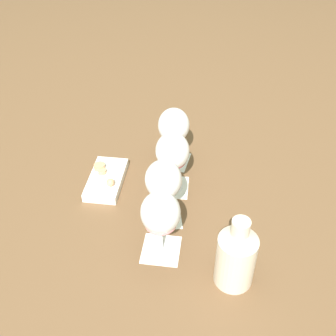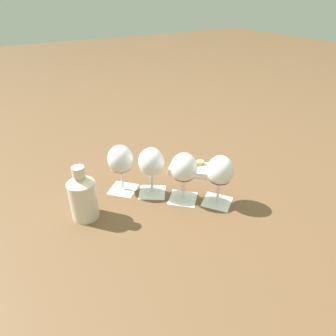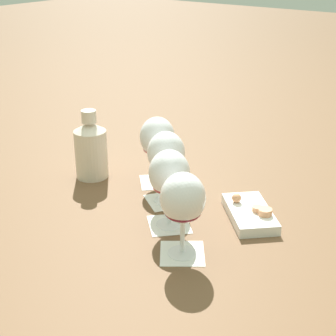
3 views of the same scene
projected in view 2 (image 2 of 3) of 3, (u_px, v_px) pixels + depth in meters
ground_plane at (168, 196)px, 1.12m from camera, size 8.00×8.00×0.00m
tasting_card_0 at (123, 189)px, 1.16m from camera, size 0.14×0.14×0.00m
tasting_card_1 at (152, 192)px, 1.14m from camera, size 0.13×0.13×0.00m
tasting_card_2 at (183, 198)px, 1.11m from camera, size 0.14×0.14×0.00m
tasting_card_3 at (217, 202)px, 1.09m from camera, size 0.13×0.13×0.00m
wine_glass_0 at (120, 161)px, 1.09m from camera, size 0.09×0.09×0.19m
wine_glass_1 at (151, 164)px, 1.07m from camera, size 0.09×0.09×0.19m
wine_glass_2 at (184, 169)px, 1.04m from camera, size 0.09×0.09×0.19m
wine_glass_3 at (220, 173)px, 1.02m from camera, size 0.09×0.09×0.19m
ceramic_vase at (83, 196)px, 0.98m from camera, size 0.09×0.09×0.19m
snack_dish at (191, 168)px, 1.26m from camera, size 0.19×0.20×0.05m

